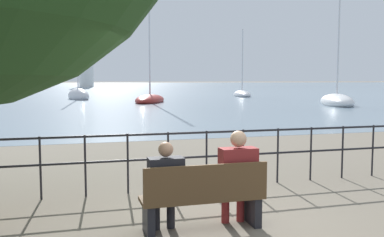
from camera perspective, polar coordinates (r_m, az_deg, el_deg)
ground_plane at (r=5.84m, az=1.38°, el=-14.49°), size 1000.00×1000.00×0.00m
harbor_water at (r=163.57m, az=-15.29°, el=4.30°), size 600.00×300.00×0.01m
park_bench at (r=5.66m, az=1.58°, el=-10.63°), size 1.63×0.45×0.90m
seated_person_left at (r=5.55m, az=-3.57°, el=-8.53°), size 0.45×0.35×1.18m
seated_person_right at (r=5.81m, az=6.05°, el=-7.32°), size 0.50×0.35×1.30m
promenade_railing at (r=7.59m, az=-3.20°, el=-4.48°), size 15.74×0.04×1.05m
sailboat_1 at (r=44.88m, az=-14.91°, el=2.97°), size 2.80×5.51×10.22m
sailboat_2 at (r=35.29m, az=18.74°, el=2.18°), size 4.36×6.82×8.75m
sailboat_4 at (r=37.62m, az=-5.63°, el=2.61°), size 4.42×6.71×12.61m
sailboat_5 at (r=51.59m, az=6.69°, el=3.23°), size 2.99×6.49×8.26m
harbor_lighthouse at (r=125.97m, az=-13.98°, el=9.38°), size 4.01×4.01×24.85m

